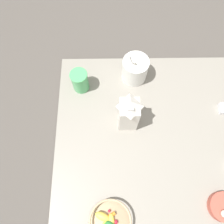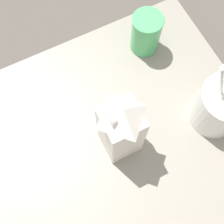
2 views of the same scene
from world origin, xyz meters
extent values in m
plane|color=#4C4742|center=(0.00, 0.00, 0.00)|extent=(6.00, 6.00, 0.00)
cube|color=gray|center=(0.00, 0.00, 0.02)|extent=(1.04, 1.04, 0.04)
cube|color=silver|center=(-0.16, 0.13, 0.15)|extent=(0.09, 0.09, 0.21)
pyramid|color=silver|center=(-0.16, 0.13, 0.28)|extent=(0.09, 0.09, 0.05)
cylinder|color=white|center=(-0.16, 0.11, 0.27)|extent=(0.03, 0.01, 0.03)
cylinder|color=white|center=(-0.12, 0.40, 0.11)|extent=(0.13, 0.13, 0.14)
cylinder|color=silver|center=(-0.14, 0.39, 0.20)|extent=(0.05, 0.04, 0.16)
ellipsoid|color=silver|center=(-0.16, 0.37, 0.28)|extent=(0.02, 0.02, 0.01)
cylinder|color=#4CB266|center=(-0.40, 0.34, 0.11)|extent=(0.08, 0.08, 0.13)
torus|color=#4CB266|center=(-0.40, 0.34, 0.17)|extent=(0.09, 0.09, 0.01)
camera|label=1|loc=(-0.24, -0.22, 1.09)|focal=35.00mm
camera|label=2|loc=(0.02, 0.02, 0.86)|focal=50.00mm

